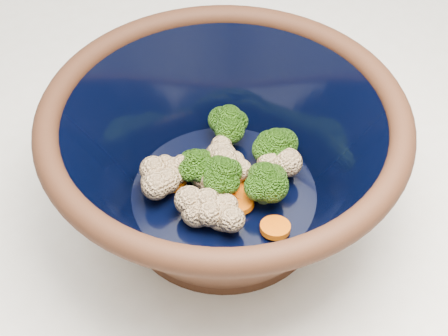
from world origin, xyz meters
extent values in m
cube|color=silver|center=(0.00, 0.00, 0.45)|extent=(1.20, 1.20, 0.90)
cylinder|color=black|center=(-0.09, -0.09, 0.91)|extent=(0.20, 0.20, 0.01)
torus|color=black|center=(-0.09, -0.09, 1.03)|extent=(0.33, 0.33, 0.02)
cylinder|color=black|center=(-0.09, -0.09, 0.93)|extent=(0.19, 0.19, 0.00)
cylinder|color=#608442|center=(-0.07, -0.12, 0.94)|extent=(0.01, 0.01, 0.02)
ellipsoid|color=#366D14|center=(-0.07, -0.12, 0.97)|extent=(0.04, 0.04, 0.04)
cylinder|color=#608442|center=(-0.03, -0.09, 0.94)|extent=(0.01, 0.01, 0.02)
ellipsoid|color=#366D14|center=(-0.03, -0.09, 0.97)|extent=(0.04, 0.04, 0.04)
cylinder|color=#608442|center=(-0.11, -0.06, 0.94)|extent=(0.01, 0.01, 0.02)
ellipsoid|color=#366D14|center=(-0.11, -0.06, 0.96)|extent=(0.04, 0.04, 0.03)
cylinder|color=#608442|center=(-0.09, -0.09, 0.94)|extent=(0.01, 0.01, 0.02)
ellipsoid|color=#366D14|center=(-0.09, -0.09, 0.97)|extent=(0.04, 0.04, 0.03)
cylinder|color=#608442|center=(-0.05, -0.03, 0.94)|extent=(0.01, 0.01, 0.02)
ellipsoid|color=#366D14|center=(-0.05, -0.03, 0.97)|extent=(0.04, 0.04, 0.04)
sphere|color=beige|center=(-0.13, -0.10, 0.95)|extent=(0.03, 0.03, 0.03)
sphere|color=beige|center=(-0.12, -0.05, 0.95)|extent=(0.03, 0.03, 0.03)
sphere|color=beige|center=(-0.12, -0.12, 0.95)|extent=(0.03, 0.03, 0.03)
sphere|color=beige|center=(-0.03, -0.10, 0.95)|extent=(0.03, 0.03, 0.03)
sphere|color=beige|center=(-0.08, -0.06, 0.95)|extent=(0.03, 0.03, 0.03)
sphere|color=beige|center=(-0.12, -0.12, 0.95)|extent=(0.03, 0.03, 0.03)
sphere|color=beige|center=(-0.08, -0.08, 0.95)|extent=(0.03, 0.03, 0.03)
sphere|color=beige|center=(-0.15, -0.05, 0.95)|extent=(0.03, 0.03, 0.03)
sphere|color=beige|center=(-0.10, -0.07, 0.95)|extent=(0.03, 0.03, 0.03)
sphere|color=beige|center=(-0.10, -0.08, 0.95)|extent=(0.03, 0.03, 0.03)
cylinder|color=orange|center=(-0.09, -0.09, 0.94)|extent=(0.03, 0.03, 0.01)
cylinder|color=orange|center=(-0.09, -0.11, 0.94)|extent=(0.03, 0.03, 0.01)
cylinder|color=orange|center=(-0.13, -0.05, 0.94)|extent=(0.03, 0.03, 0.01)
cylinder|color=orange|center=(-0.08, -0.07, 0.94)|extent=(0.03, 0.03, 0.01)
cylinder|color=orange|center=(-0.08, -0.10, 0.94)|extent=(0.03, 0.03, 0.01)
cylinder|color=orange|center=(-0.08, -0.15, 0.94)|extent=(0.03, 0.03, 0.01)
camera|label=1|loc=(-0.33, -0.41, 1.41)|focal=50.00mm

